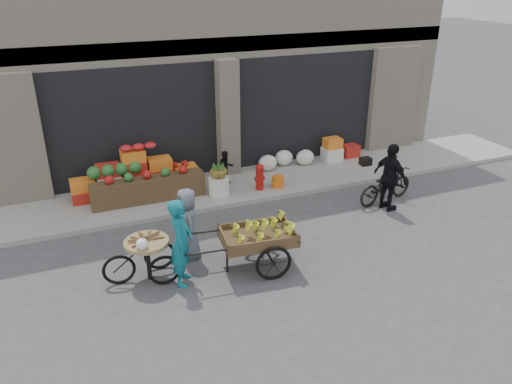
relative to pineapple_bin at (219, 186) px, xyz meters
name	(u,v)px	position (x,y,z in m)	size (l,w,h in m)	color
ground	(311,264)	(0.75, -3.60, -0.37)	(80.00, 80.00, 0.00)	#424244
sidewalk	(240,185)	(0.75, 0.50, -0.31)	(18.00, 2.20, 0.12)	gray
building	(194,40)	(0.75, 4.43, 3.00)	(14.00, 6.45, 7.00)	beige
fruit_display	(144,174)	(-1.73, 0.78, 0.30)	(3.10, 1.12, 1.24)	#AE2218
pineapple_bin	(219,186)	(0.00, 0.00, 0.00)	(0.52, 0.52, 0.50)	silver
fire_hydrant	(260,176)	(1.10, -0.05, 0.13)	(0.22, 0.22, 0.71)	#A5140F
orange_bucket	(278,182)	(1.60, -0.10, -0.10)	(0.32, 0.32, 0.30)	orange
right_bay_goods	(315,154)	(3.36, 1.10, 0.04)	(3.35, 0.60, 0.70)	silver
seated_person	(226,168)	(0.40, 0.60, 0.21)	(0.45, 0.35, 0.93)	black
banana_cart	(255,235)	(-0.32, -3.29, 0.37)	(2.51, 1.23, 1.01)	brown
vendor_woman	(181,242)	(-1.78, -3.24, 0.49)	(0.63, 0.41, 1.72)	#0F6977
tricycle_cart	(147,253)	(-2.36, -2.90, 0.20)	(1.44, 0.89, 0.95)	#9E7F51
vendor_grey	(187,224)	(-1.44, -2.38, 0.38)	(0.74, 0.48, 1.51)	slate
bicycle	(386,185)	(3.86, -1.69, 0.08)	(0.60, 1.72, 0.90)	black
cyclist	(390,178)	(3.66, -2.09, 0.48)	(0.99, 0.41, 1.69)	black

